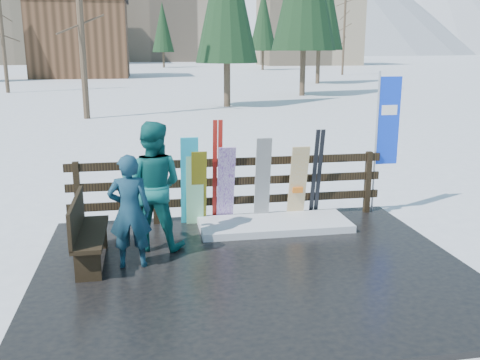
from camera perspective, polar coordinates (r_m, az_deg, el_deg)
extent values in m
plane|color=white|center=(7.63, 1.50, -9.82)|extent=(700.00, 700.00, 0.00)
cube|color=black|center=(7.62, 1.50, -9.55)|extent=(6.00, 5.00, 0.08)
cube|color=black|center=(9.44, -16.93, -1.56)|extent=(0.10, 0.10, 1.15)
cube|color=black|center=(9.36, -9.02, -1.24)|extent=(0.10, 0.10, 1.15)
cube|color=black|center=(9.47, -1.14, -0.90)|extent=(0.10, 0.10, 1.15)
cube|color=black|center=(9.75, 6.43, -0.55)|extent=(0.10, 0.10, 1.15)
cube|color=black|center=(10.19, 13.46, -0.22)|extent=(0.10, 0.10, 1.15)
cube|color=black|center=(9.53, -1.13, -2.21)|extent=(5.60, 0.05, 0.14)
cube|color=black|center=(9.44, -1.14, -0.16)|extent=(5.60, 0.05, 0.14)
cube|color=black|center=(9.36, -1.15, 1.91)|extent=(5.60, 0.05, 0.14)
cube|color=white|center=(9.18, 3.70, -4.76)|extent=(2.55, 1.00, 0.12)
cube|color=black|center=(7.84, -15.63, -5.54)|extent=(0.40, 1.50, 0.06)
cube|color=black|center=(7.36, -15.93, -8.72)|extent=(0.34, 0.06, 0.45)
cube|color=black|center=(8.48, -15.17, -5.65)|extent=(0.34, 0.06, 0.45)
cube|color=black|center=(7.78, -17.08, -3.70)|extent=(0.05, 1.50, 0.50)
cube|color=#26C7EC|center=(9.12, -5.41, -0.16)|extent=(0.30, 0.38, 1.57)
cube|color=white|center=(9.17, -4.84, -1.00)|extent=(0.30, 0.25, 1.29)
cube|color=gold|center=(9.17, -4.40, -0.87)|extent=(0.26, 0.31, 1.32)
cube|color=white|center=(9.21, -1.51, -0.54)|extent=(0.29, 0.41, 1.39)
cube|color=black|center=(9.31, 2.42, 0.00)|extent=(0.27, 0.25, 1.51)
cube|color=silver|center=(9.49, 6.19, -0.31)|extent=(0.31, 0.34, 1.35)
cube|color=red|center=(9.21, -2.71, 0.86)|extent=(0.07, 0.29, 1.84)
cube|color=red|center=(9.22, -2.16, 0.88)|extent=(0.08, 0.29, 1.84)
cube|color=black|center=(9.62, 7.93, 0.67)|extent=(0.08, 0.31, 1.63)
cube|color=black|center=(9.64, 8.44, 0.69)|extent=(0.08, 0.31, 1.63)
cylinder|color=silver|center=(10.14, 14.29, 3.85)|extent=(0.04, 0.04, 2.60)
cube|color=#0D3AE9|center=(10.18, 15.56, 6.09)|extent=(0.42, 0.02, 1.60)
imported|color=#1A4D5B|center=(7.52, -11.68, -3.30)|extent=(0.60, 0.41, 1.61)
imported|color=#12605D|center=(8.14, -9.33, -0.62)|extent=(1.12, 0.98, 1.95)
cube|color=tan|center=(118.80, -20.87, 15.84)|extent=(22.00, 14.00, 18.00)
cube|color=gray|center=(137.28, -7.29, 17.05)|extent=(26.00, 16.00, 22.00)
cube|color=tan|center=(106.66, 7.34, 15.85)|extent=(18.00, 12.00, 14.00)
cube|color=brown|center=(62.20, -16.67, 14.14)|extent=(10.00, 8.00, 8.00)
cone|color=black|center=(29.23, -1.43, 16.96)|extent=(3.35, 3.35, 9.31)
cone|color=black|center=(36.48, 6.89, 18.18)|extent=(4.24, 4.24, 11.76)
cylinder|color=#382B1E|center=(42.00, -24.16, 15.29)|extent=(0.28, 0.28, 9.96)
cone|color=black|center=(49.40, 8.50, 16.98)|extent=(4.25, 4.25, 11.79)
cylinder|color=#382B1E|center=(66.16, 11.05, 15.30)|extent=(0.28, 0.28, 10.07)
cone|color=black|center=(67.06, -14.54, 15.70)|extent=(4.13, 4.13, 11.47)
cone|color=black|center=(80.79, 2.47, 15.57)|extent=(3.98, 3.98, 11.05)
cone|color=black|center=(91.93, -8.22, 14.91)|extent=(3.60, 3.60, 10.01)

